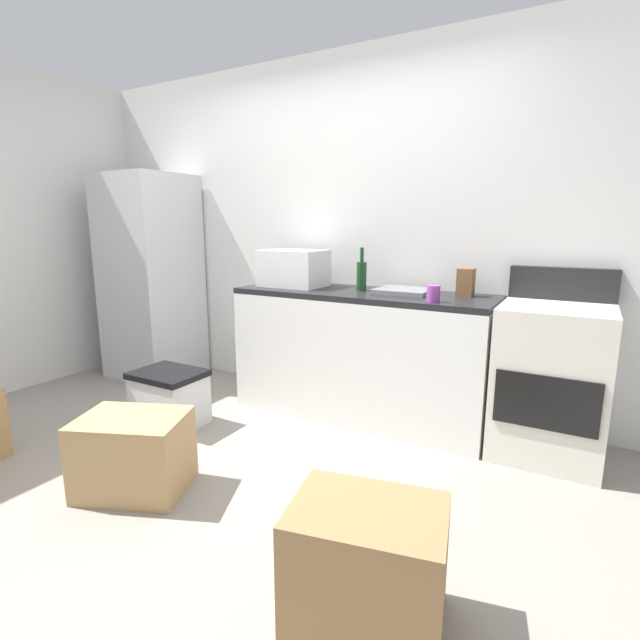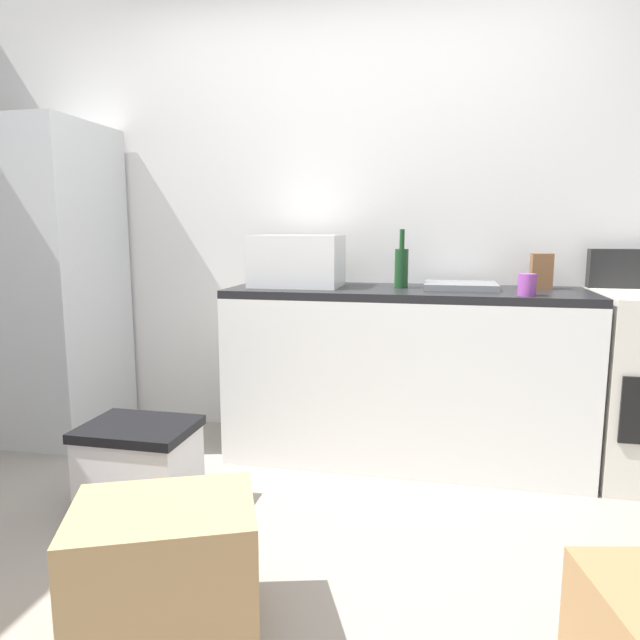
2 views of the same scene
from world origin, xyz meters
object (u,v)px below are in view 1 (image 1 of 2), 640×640
at_px(refrigerator, 151,277).
at_px(coffee_mug, 433,294).
at_px(cardboard_box_large, 134,454).
at_px(cardboard_box_small, 367,565).
at_px(knife_block, 466,282).
at_px(stove_oven, 551,379).
at_px(wine_bottle, 362,275).
at_px(microwave, 294,268).
at_px(storage_bin, 170,398).

bearing_deg(refrigerator, coffee_mug, -3.57).
xyz_separation_m(cardboard_box_large, cardboard_box_small, (1.38, -0.17, 0.01)).
height_order(refrigerator, knife_block, refrigerator).
xyz_separation_m(stove_oven, wine_bottle, (-1.24, 0.03, 0.54)).
relative_size(microwave, cardboard_box_small, 0.88).
bearing_deg(cardboard_box_small, refrigerator, 150.34).
relative_size(knife_block, storage_bin, 0.39).
height_order(knife_block, cardboard_box_large, knife_block).
bearing_deg(knife_block, microwave, -174.50).
bearing_deg(microwave, coffee_mug, -10.94).
bearing_deg(cardboard_box_large, cardboard_box_small, -6.96).
xyz_separation_m(microwave, wine_bottle, (0.55, 0.03, -0.03)).
xyz_separation_m(coffee_mug, storage_bin, (-1.62, -0.61, -0.76)).
bearing_deg(knife_block, storage_bin, -151.38).
distance_m(stove_oven, storage_bin, 2.44).
distance_m(stove_oven, wine_bottle, 1.36).
height_order(coffee_mug, cardboard_box_large, coffee_mug).
relative_size(wine_bottle, storage_bin, 0.65).
bearing_deg(stove_oven, cardboard_box_small, -104.50).
relative_size(stove_oven, cardboard_box_large, 2.09).
relative_size(coffee_mug, cardboard_box_large, 0.19).
xyz_separation_m(wine_bottle, cardboard_box_large, (-0.57, -1.53, -0.81)).
xyz_separation_m(microwave, knife_block, (1.24, 0.12, -0.05)).
relative_size(wine_bottle, knife_block, 1.67).
relative_size(wine_bottle, coffee_mug, 3.00).
bearing_deg(stove_oven, microwave, 180.00).
bearing_deg(refrigerator, wine_bottle, 2.33).
xyz_separation_m(knife_block, cardboard_box_small, (0.12, -1.79, -0.78)).
bearing_deg(storage_bin, microwave, 59.27).
xyz_separation_m(coffee_mug, cardboard_box_large, (-1.15, -1.28, -0.75)).
xyz_separation_m(refrigerator, stove_oven, (3.27, 0.06, -0.42)).
distance_m(stove_oven, coffee_mug, 0.85).
bearing_deg(cardboard_box_small, microwave, 129.09).
xyz_separation_m(stove_oven, storage_bin, (-2.28, -0.82, -0.27)).
bearing_deg(knife_block, wine_bottle, -172.45).
height_order(refrigerator, stove_oven, refrigerator).
xyz_separation_m(coffee_mug, knife_block, (0.11, 0.34, 0.04)).
height_order(wine_bottle, coffee_mug, wine_bottle).
distance_m(stove_oven, microwave, 1.88).
height_order(coffee_mug, knife_block, knife_block).
distance_m(wine_bottle, knife_block, 0.70).
bearing_deg(cardboard_box_small, storage_bin, 155.39).
bearing_deg(cardboard_box_large, storage_bin, 124.61).
relative_size(wine_bottle, cardboard_box_large, 0.57).
height_order(coffee_mug, cardboard_box_small, coffee_mug).
bearing_deg(microwave, cardboard_box_small, -50.91).
distance_m(microwave, storage_bin, 1.28).
relative_size(microwave, coffee_mug, 4.60).
relative_size(cardboard_box_small, storage_bin, 1.13).
bearing_deg(coffee_mug, cardboard_box_small, -81.03).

